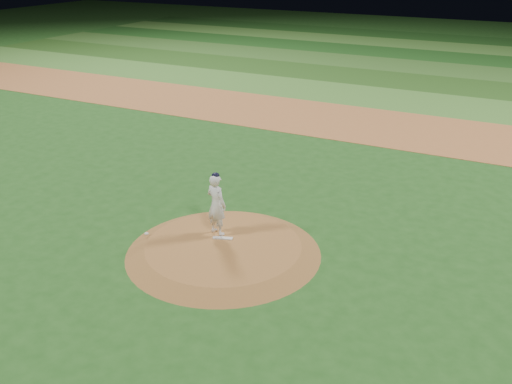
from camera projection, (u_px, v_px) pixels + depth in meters
ground at (224, 253)px, 16.13m from camera, size 120.00×120.00×0.00m
infield_dirt_band at (370, 125)px, 27.54m from camera, size 70.00×6.00×0.02m
outfield_stripe_0 at (399, 100)px, 32.02m from camera, size 70.00×5.00×0.02m
outfield_stripe_1 at (419, 82)px, 36.09m from camera, size 70.00×5.00×0.02m
outfield_stripe_2 at (435, 68)px, 40.17m from camera, size 70.00×5.00×0.02m
outfield_stripe_3 at (448, 57)px, 44.25m from camera, size 70.00×5.00×0.02m
outfield_stripe_4 at (458, 47)px, 48.32m from camera, size 70.00×5.00×0.02m
outfield_stripe_5 at (468, 40)px, 52.40m from camera, size 70.00×5.00×0.02m
pitchers_mound at (224, 249)px, 16.08m from camera, size 5.50×5.50×0.25m
pitching_rubber at (223, 238)px, 16.37m from camera, size 0.58×0.33×0.03m
rosin_bag at (146, 234)px, 16.57m from camera, size 0.13×0.13×0.07m
pitcher_on_mound at (216, 204)px, 16.30m from camera, size 0.76×0.60×1.90m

